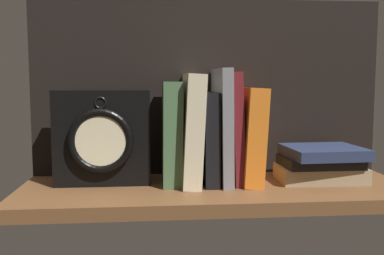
# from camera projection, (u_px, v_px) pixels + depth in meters

# --- Properties ---
(ground_plane) EXTENTS (0.77, 0.26, 0.03)m
(ground_plane) POSITION_uv_depth(u_px,v_px,m) (216.00, 192.00, 0.86)
(ground_plane) COLOR brown
(back_panel) EXTENTS (0.77, 0.01, 0.38)m
(back_panel) POSITION_uv_depth(u_px,v_px,m) (208.00, 88.00, 0.96)
(back_panel) COLOR black
(back_panel) RESTS_ON ground_plane
(book_green_romantic) EXTENTS (0.04, 0.12, 0.20)m
(book_green_romantic) POSITION_uv_depth(u_px,v_px,m) (172.00, 133.00, 0.87)
(book_green_romantic) COLOR #476B44
(book_green_romantic) RESTS_ON ground_plane
(book_cream_twain) EXTENTS (0.05, 0.17, 0.22)m
(book_cream_twain) POSITION_uv_depth(u_px,v_px,m) (191.00, 129.00, 0.88)
(book_cream_twain) COLOR beige
(book_cream_twain) RESTS_ON ground_plane
(book_black_skeptic) EXTENTS (0.03, 0.14, 0.18)m
(book_black_skeptic) POSITION_uv_depth(u_px,v_px,m) (208.00, 137.00, 0.88)
(book_black_skeptic) COLOR black
(book_black_skeptic) RESTS_ON ground_plane
(book_gray_chess) EXTENTS (0.03, 0.16, 0.23)m
(book_gray_chess) POSITION_uv_depth(u_px,v_px,m) (222.00, 126.00, 0.88)
(book_gray_chess) COLOR gray
(book_gray_chess) RESTS_ON ground_plane
(book_maroon_dawkins) EXTENTS (0.03, 0.13, 0.22)m
(book_maroon_dawkins) POSITION_uv_depth(u_px,v_px,m) (233.00, 127.00, 0.88)
(book_maroon_dawkins) COLOR maroon
(book_maroon_dawkins) RESTS_ON ground_plane
(book_orange_pandolfini) EXTENTS (0.05, 0.15, 0.19)m
(book_orange_pandolfini) POSITION_uv_depth(u_px,v_px,m) (249.00, 135.00, 0.89)
(book_orange_pandolfini) COLOR orange
(book_orange_pandolfini) RESTS_ON ground_plane
(framed_clock) EXTENTS (0.19, 0.07, 0.19)m
(framed_clock) POSITION_uv_depth(u_px,v_px,m) (103.00, 138.00, 0.86)
(framed_clock) COLOR black
(framed_clock) RESTS_ON ground_plane
(book_stack_side) EXTENTS (0.18, 0.14, 0.07)m
(book_stack_side) POSITION_uv_depth(u_px,v_px,m) (321.00, 164.00, 0.89)
(book_stack_side) COLOR #9E8966
(book_stack_side) RESTS_ON ground_plane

